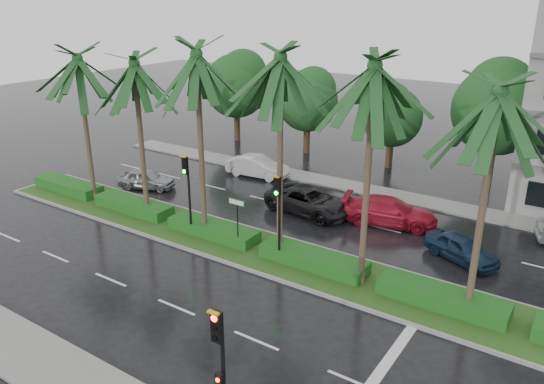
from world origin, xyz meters
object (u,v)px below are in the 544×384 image
Objects in this scene: street_sign at (237,211)px; signal_median_left at (187,184)px; car_silver at (146,179)px; car_red at (390,211)px; car_darkgrey at (309,201)px; car_white at (258,167)px; car_blue at (462,248)px; signal_near at (221,371)px.

signal_median_left is at bearing -176.53° from street_sign.
street_sign reaches higher than car_silver.
car_red is at bearing 43.00° from signal_median_left.
car_white is at bearing 65.46° from car_darkgrey.
car_blue is (12.50, 5.33, -2.37)m from signal_median_left.
car_darkgrey is at bearing 85.40° from street_sign.
street_sign is at bearing 3.47° from signal_median_left.
signal_median_left is 11.17m from car_red.
car_darkgrey is 1.45× the size of car_blue.
car_red reaches higher than car_blue.
car_blue is at bearing -90.98° from car_darkgrey.
signal_median_left is 1.17× the size of car_blue.
car_silver is at bearing 159.55° from street_sign.
car_red is at bearing -109.54° from car_white.
car_red is (8.00, 7.46, -2.25)m from signal_median_left.
signal_median_left is 7.64m from car_darkgrey.
car_darkgrey is at bearing 61.33° from signal_median_left.
car_white is at bearing 105.49° from signal_median_left.
car_red is (15.50, 3.36, 0.11)m from car_silver.
street_sign is at bearing 142.85° from car_blue.
street_sign is at bearing 131.91° from car_red.
car_silver is (-10.50, 3.92, -1.49)m from street_sign.
signal_median_left reaches higher than signal_near.
signal_median_left is at bearing -170.36° from car_white.
car_red is 1.39× the size of car_blue.
car_blue is (9.00, -1.07, -0.11)m from car_darkgrey.
car_silver is (-7.50, 4.10, -2.36)m from signal_median_left.
car_darkgrey is at bearing -99.67° from car_silver.
signal_near is 23.62m from car_white.
street_sign is (-7.00, 9.87, -0.38)m from signal_near.
signal_near reaches higher than street_sign.
street_sign is 10.91m from car_blue.
street_sign is 6.39m from car_darkgrey.
car_darkgrey reaches higher than car_white.
car_white is 0.82× the size of car_darkgrey.
car_red is (5.00, 7.28, -1.37)m from street_sign.
signal_median_left is 8.87m from car_silver.
car_blue is at bearing 28.45° from street_sign.
signal_near is at bearing -165.05° from car_blue.
car_white is at bearing 120.33° from street_sign.
signal_near is 1.00× the size of signal_median_left.
signal_near is at bearing -54.66° from street_sign.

